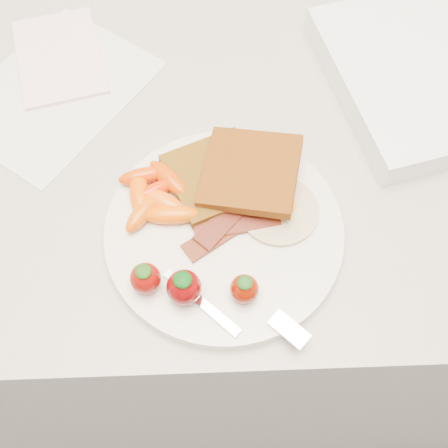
{
  "coord_description": "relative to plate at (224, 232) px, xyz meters",
  "views": [
    {
      "loc": [
        -0.01,
        1.27,
        1.48
      ],
      "look_at": [
        0.0,
        1.56,
        0.93
      ],
      "focal_mm": 45.0,
      "sensor_mm": 36.0,
      "label": 1
    }
  ],
  "objects": [
    {
      "name": "fork",
      "position": [
        0.01,
        -0.1,
        0.01
      ],
      "size": [
        0.15,
        0.09,
        0.0
      ],
      "color": "white",
      "rests_on": "plate"
    },
    {
      "name": "baby_carrots",
      "position": [
        -0.08,
        0.04,
        0.02
      ],
      "size": [
        0.1,
        0.1,
        0.02
      ],
      "color": "red",
      "rests_on": "plate"
    },
    {
      "name": "counter",
      "position": [
        -0.0,
        0.14,
        -0.46
      ],
      "size": [
        2.0,
        0.6,
        0.9
      ],
      "primitive_type": "cube",
      "color": "gray",
      "rests_on": "ground"
    },
    {
      "name": "fried_egg",
      "position": [
        0.06,
        0.02,
        0.01
      ],
      "size": [
        0.12,
        0.12,
        0.02
      ],
      "color": "beige",
      "rests_on": "plate"
    },
    {
      "name": "plate",
      "position": [
        0.0,
        0.0,
        0.0
      ],
      "size": [
        0.27,
        0.27,
        0.02
      ],
      "primitive_type": "cylinder",
      "color": "silver",
      "rests_on": "counter"
    },
    {
      "name": "notepad",
      "position": [
        -0.22,
        0.28,
        -0.0
      ],
      "size": [
        0.15,
        0.18,
        0.01
      ],
      "primitive_type": "cube",
      "rotation": [
        0.0,
        0.0,
        0.24
      ],
      "color": "#F1C1C9",
      "rests_on": "paper_sheet"
    },
    {
      "name": "toast_lower",
      "position": [
        -0.01,
        0.06,
        0.02
      ],
      "size": [
        0.13,
        0.13,
        0.01
      ],
      "primitive_type": "cube",
      "rotation": [
        0.0,
        0.0,
        0.4
      ],
      "color": "#412909",
      "rests_on": "plate"
    },
    {
      "name": "bacon_strips",
      "position": [
        0.01,
        0.0,
        0.01
      ],
      "size": [
        0.11,
        0.1,
        0.01
      ],
      "color": "#3E1307",
      "rests_on": "plate"
    },
    {
      "name": "strawberries",
      "position": [
        -0.04,
        -0.07,
        0.03
      ],
      "size": [
        0.13,
        0.05,
        0.05
      ],
      "color": "#730804",
      "rests_on": "plate"
    },
    {
      "name": "paper_sheet",
      "position": [
        -0.22,
        0.22,
        -0.01
      ],
      "size": [
        0.3,
        0.31,
        0.0
      ],
      "primitive_type": "cube",
      "rotation": [
        0.0,
        0.0,
        -0.64
      ],
      "color": "beige",
      "rests_on": "counter"
    },
    {
      "name": "toast_upper",
      "position": [
        0.03,
        0.06,
        0.03
      ],
      "size": [
        0.13,
        0.13,
        0.03
      ],
      "primitive_type": "cube",
      "rotation": [
        0.0,
        -0.1,
        -0.23
      ],
      "color": "#4A2309",
      "rests_on": "toast_lower"
    }
  ]
}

